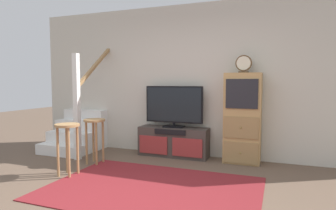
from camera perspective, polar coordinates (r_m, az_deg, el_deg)
name	(u,v)px	position (r m, az deg, el deg)	size (l,w,h in m)	color
ground_plane	(129,208)	(3.27, -7.57, -19.39)	(20.00, 20.00, 0.00)	brown
back_wall	(194,81)	(5.28, 5.15, 4.80)	(6.40, 0.12, 2.70)	beige
area_rug	(153,188)	(3.76, -3.04, -15.96)	(2.60, 1.80, 0.01)	maroon
media_console	(173,142)	(5.23, 1.07, -7.22)	(1.25, 0.38, 0.52)	#423833
television	(174,106)	(5.16, 1.17, -0.10)	(1.05, 0.22, 0.73)	black
side_cabinet	(242,118)	(4.89, 14.38, -2.55)	(0.58, 0.38, 1.47)	tan
desk_clock	(244,64)	(4.85, 14.60, 7.79)	(0.26, 0.08, 0.28)	#4C3823
staircase	(84,129)	(6.14, -16.20, -4.59)	(1.00, 1.36, 2.20)	white
bar_stool_near	(67,137)	(4.35, -19.09, -6.02)	(0.34, 0.34, 0.74)	#A37A4C
bar_stool_far	(95,131)	(4.86, -14.18, -4.90)	(0.34, 0.34, 0.73)	#A37A4C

